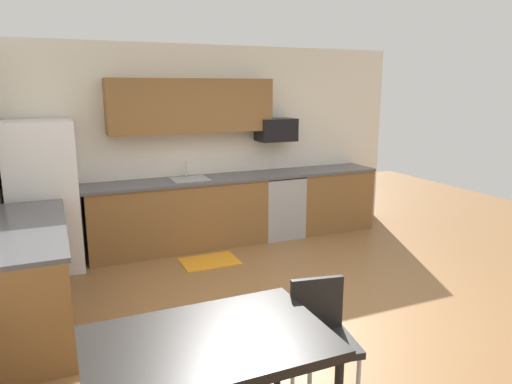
# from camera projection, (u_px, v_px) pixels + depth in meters

# --- Properties ---
(ground_plane) EXTENTS (12.00, 12.00, 0.00)m
(ground_plane) POSITION_uv_depth(u_px,v_px,m) (297.00, 313.00, 4.52)
(ground_plane) COLOR olive
(wall_back) EXTENTS (5.80, 0.10, 2.70)m
(wall_back) POSITION_uv_depth(u_px,v_px,m) (209.00, 144.00, 6.59)
(wall_back) COLOR silver
(wall_back) RESTS_ON ground
(cabinet_run_back) EXTENTS (2.37, 0.60, 0.90)m
(cabinet_run_back) POSITION_uv_depth(u_px,v_px,m) (179.00, 216.00, 6.26)
(cabinet_run_back) COLOR brown
(cabinet_run_back) RESTS_ON ground
(cabinet_run_back_right) EXTENTS (1.18, 0.60, 0.90)m
(cabinet_run_back_right) POSITION_uv_depth(u_px,v_px,m) (330.00, 200.00, 7.19)
(cabinet_run_back_right) COLOR brown
(cabinet_run_back_right) RESTS_ON ground
(cabinet_run_left) EXTENTS (0.60, 2.00, 0.90)m
(cabinet_run_left) POSITION_uv_depth(u_px,v_px,m) (33.00, 278.00, 4.24)
(cabinet_run_left) COLOR brown
(cabinet_run_left) RESTS_ON ground
(countertop_back) EXTENTS (4.80, 0.64, 0.04)m
(countertop_back) POSITION_uv_depth(u_px,v_px,m) (218.00, 179.00, 6.38)
(countertop_back) COLOR #4C4C51
(countertop_back) RESTS_ON cabinet_run_back
(countertop_left) EXTENTS (0.64, 2.00, 0.04)m
(countertop_left) POSITION_uv_depth(u_px,v_px,m) (27.00, 228.00, 4.14)
(countertop_left) COLOR #4C4C51
(countertop_left) RESTS_ON cabinet_run_left
(upper_cabinets_back) EXTENTS (2.20, 0.34, 0.70)m
(upper_cabinets_back) POSITION_uv_depth(u_px,v_px,m) (192.00, 106.00, 6.16)
(upper_cabinets_back) COLOR brown
(refrigerator) EXTENTS (0.76, 0.70, 1.77)m
(refrigerator) POSITION_uv_depth(u_px,v_px,m) (44.00, 197.00, 5.46)
(refrigerator) COLOR white
(refrigerator) RESTS_ON ground
(oven_range) EXTENTS (0.60, 0.60, 0.91)m
(oven_range) POSITION_uv_depth(u_px,v_px,m) (278.00, 205.00, 6.84)
(oven_range) COLOR #999BA0
(oven_range) RESTS_ON ground
(microwave) EXTENTS (0.54, 0.36, 0.32)m
(microwave) POSITION_uv_depth(u_px,v_px,m) (276.00, 130.00, 6.69)
(microwave) COLOR black
(sink_basin) EXTENTS (0.48, 0.40, 0.14)m
(sink_basin) POSITION_uv_depth(u_px,v_px,m) (190.00, 184.00, 6.23)
(sink_basin) COLOR #A5A8AD
(sink_basin) RESTS_ON countertop_back
(sink_faucet) EXTENTS (0.02, 0.02, 0.24)m
(sink_faucet) POSITION_uv_depth(u_px,v_px,m) (186.00, 170.00, 6.36)
(sink_faucet) COLOR #B2B5BA
(sink_faucet) RESTS_ON countertop_back
(dining_table) EXTENTS (1.40, 0.90, 0.73)m
(dining_table) POSITION_uv_depth(u_px,v_px,m) (208.00, 347.00, 2.69)
(dining_table) COLOR black
(dining_table) RESTS_ON ground
(chair_near_table) EXTENTS (0.46, 0.46, 0.85)m
(chair_near_table) POSITION_uv_depth(u_px,v_px,m) (322.00, 331.00, 3.20)
(chair_near_table) COLOR black
(chair_near_table) RESTS_ON ground
(floor_mat) EXTENTS (0.70, 0.50, 0.01)m
(floor_mat) POSITION_uv_depth(u_px,v_px,m) (210.00, 261.00, 5.86)
(floor_mat) COLOR orange
(floor_mat) RESTS_ON ground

